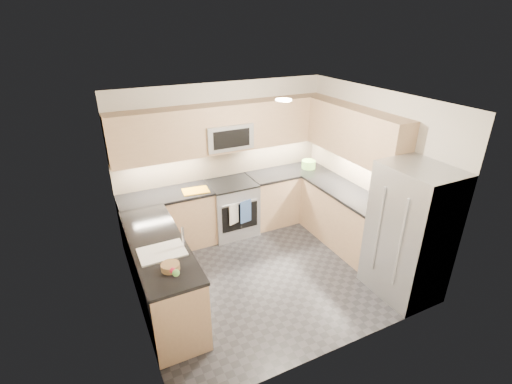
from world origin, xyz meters
The scene contains 36 objects.
floor centered at (0.00, 0.00, 0.00)m, with size 3.60×3.20×0.00m, color black.
ceiling centered at (0.00, 0.00, 2.50)m, with size 3.60×3.20×0.02m, color beige.
wall_back centered at (0.00, 1.60, 1.25)m, with size 3.60×0.02×2.50m, color beige.
wall_front centered at (0.00, -1.60, 1.25)m, with size 3.60×0.02×2.50m, color beige.
wall_left centered at (-1.80, 0.00, 1.25)m, with size 0.02×3.20×2.50m, color beige.
wall_right centered at (1.80, 0.00, 1.25)m, with size 0.02×3.20×2.50m, color beige.
base_cab_back_left centered at (-1.09, 1.30, 0.45)m, with size 1.42×0.60×0.90m, color tan.
base_cab_back_right centered at (1.09, 1.30, 0.45)m, with size 1.42×0.60×0.90m, color tan.
base_cab_right centered at (1.50, 0.15, 0.45)m, with size 0.60×1.70×0.90m, color tan.
base_cab_peninsula centered at (-1.50, 0.00, 0.45)m, with size 0.60×2.00×0.90m, color tan.
countertop_back_left centered at (-1.09, 1.30, 0.92)m, with size 1.42×0.63×0.04m, color black.
countertop_back_right centered at (1.09, 1.30, 0.92)m, with size 1.42×0.63×0.04m, color black.
countertop_right centered at (1.50, 0.15, 0.92)m, with size 0.63×1.70×0.04m, color black.
countertop_peninsula centered at (-1.50, 0.00, 0.92)m, with size 0.63×2.00×0.04m, color black.
upper_cab_back centered at (0.00, 1.43, 1.83)m, with size 3.60×0.35×0.75m, color tan.
upper_cab_right centered at (1.62, 0.28, 1.83)m, with size 0.35×1.95×0.75m, color tan.
backsplash_back centered at (0.00, 1.60, 1.20)m, with size 3.60×0.01×0.51m, color tan.
backsplash_right centered at (1.80, 0.45, 1.20)m, with size 0.01×2.30×0.51m, color tan.
gas_range centered at (0.00, 1.28, 0.46)m, with size 0.76×0.65×0.91m, color #ACAEB4.
range_cooktop centered at (0.00, 1.28, 0.92)m, with size 0.76×0.65×0.03m, color black.
oven_door_glass centered at (0.00, 0.95, 0.45)m, with size 0.62×0.02×0.45m, color black.
oven_handle centered at (0.00, 0.93, 0.72)m, with size 0.02×0.02×0.60m, color #B2B5BA.
microwave centered at (0.00, 1.40, 1.70)m, with size 0.76×0.40×0.40m, color #9A9DA1.
microwave_door centered at (0.00, 1.20, 1.70)m, with size 0.60×0.01×0.28m, color black.
refrigerator centered at (1.45, -1.15, 0.90)m, with size 0.70×0.90×1.80m, color #9A9DA1.
fridge_handle_left centered at (1.08, -1.33, 0.95)m, with size 0.02×0.02×1.20m, color #B2B5BA.
fridge_handle_right centered at (1.08, -0.97, 0.95)m, with size 0.02×0.02×1.20m, color #B2B5BA.
sink_basin centered at (-1.50, -0.25, 0.88)m, with size 0.52×0.38×0.16m, color white.
faucet centered at (-1.24, -0.25, 1.08)m, with size 0.03×0.03×0.28m, color silver.
utensil_bowl centered at (1.50, 1.25, 1.01)m, with size 0.25×0.25×0.14m, color #78BD51.
cutting_board centered at (-0.63, 1.20, 0.95)m, with size 0.40×0.28×0.01m, color orange.
fruit_basket centered at (-1.49, -0.60, 0.98)m, with size 0.20×0.20×0.07m, color olive.
fruit_apple centered at (-1.51, -0.79, 1.05)m, with size 0.06×0.06×0.06m, color red.
fruit_pear centered at (-1.49, -0.84, 1.05)m, with size 0.08×0.08×0.08m, color #61AE4A.
dish_towel_check centered at (-0.12, 0.91, 0.55)m, with size 0.18×0.02×0.35m, color silver.
dish_towel_blue centered at (0.09, 0.91, 0.55)m, with size 0.21×0.02×0.39m, color #314F89.
Camera 1 is at (-2.10, -3.92, 3.38)m, focal length 26.00 mm.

